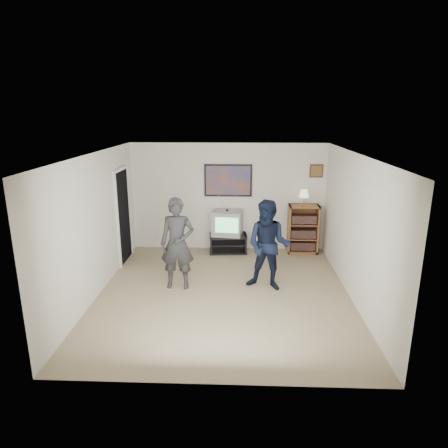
# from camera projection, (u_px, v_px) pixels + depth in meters

# --- Properties ---
(room_shell) EXTENTS (4.51, 5.00, 2.51)m
(room_shell) POSITION_uv_depth(u_px,v_px,m) (225.00, 222.00, 7.22)
(room_shell) COLOR #725F48
(room_shell) RESTS_ON ground
(media_stand) EXTENTS (0.89, 0.55, 0.43)m
(media_stand) POSITION_uv_depth(u_px,v_px,m) (228.00, 243.00, 9.31)
(media_stand) COLOR black
(media_stand) RESTS_ON room_shell
(crt_television) EXTENTS (0.73, 0.64, 0.56)m
(crt_television) POSITION_uv_depth(u_px,v_px,m) (227.00, 223.00, 9.18)
(crt_television) COLOR gray
(crt_television) RESTS_ON media_stand
(bookshelf) EXTENTS (0.69, 0.39, 1.13)m
(bookshelf) POSITION_uv_depth(u_px,v_px,m) (303.00, 229.00, 9.20)
(bookshelf) COLOR #5B2F1B
(bookshelf) RESTS_ON room_shell
(table_lamp) EXTENTS (0.23, 0.23, 0.36)m
(table_lamp) POSITION_uv_depth(u_px,v_px,m) (304.00, 197.00, 8.99)
(table_lamp) COLOR #F3EDB8
(table_lamp) RESTS_ON bookshelf
(person_tall) EXTENTS (0.63, 0.41, 1.70)m
(person_tall) POSITION_uv_depth(u_px,v_px,m) (177.00, 244.00, 7.28)
(person_tall) COLOR #28282A
(person_tall) RESTS_ON room_shell
(person_short) EXTENTS (0.97, 0.84, 1.68)m
(person_short) POSITION_uv_depth(u_px,v_px,m) (268.00, 245.00, 7.22)
(person_short) COLOR black
(person_short) RESTS_ON room_shell
(controller_left) EXTENTS (0.06, 0.12, 0.03)m
(controller_left) POSITION_uv_depth(u_px,v_px,m) (177.00, 218.00, 7.37)
(controller_left) COLOR white
(controller_left) RESTS_ON person_tall
(controller_right) EXTENTS (0.07, 0.13, 0.04)m
(controller_right) POSITION_uv_depth(u_px,v_px,m) (269.00, 227.00, 7.33)
(controller_right) COLOR white
(controller_right) RESTS_ON person_short
(poster) EXTENTS (1.10, 0.03, 0.75)m
(poster) POSITION_uv_depth(u_px,v_px,m) (228.00, 180.00, 9.16)
(poster) COLOR black
(poster) RESTS_ON room_shell
(air_vent) EXTENTS (0.28, 0.02, 0.14)m
(air_vent) POSITION_uv_depth(u_px,v_px,m) (204.00, 167.00, 9.10)
(air_vent) COLOR white
(air_vent) RESTS_ON room_shell
(small_picture) EXTENTS (0.30, 0.03, 0.30)m
(small_picture) POSITION_uv_depth(u_px,v_px,m) (316.00, 171.00, 9.02)
(small_picture) COLOR #311A0F
(small_picture) RESTS_ON room_shell
(doorway) EXTENTS (0.03, 0.85, 2.00)m
(doorway) POSITION_uv_depth(u_px,v_px,m) (123.00, 216.00, 8.58)
(doorway) COLOR black
(doorway) RESTS_ON room_shell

